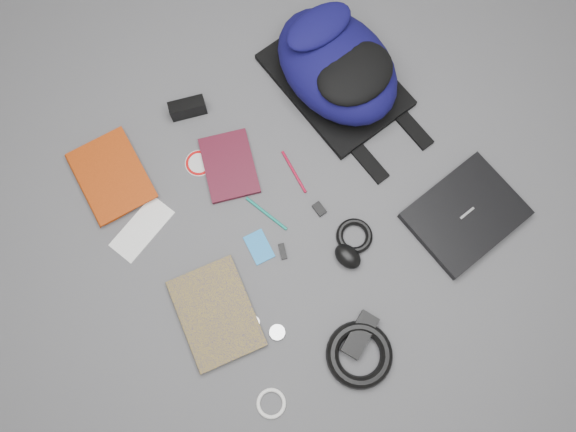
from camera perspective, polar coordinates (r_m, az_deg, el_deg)
ground at (r=1.66m, az=-0.00°, el=-0.18°), size 4.00×4.00×0.00m
backpack at (r=1.75m, az=5.01°, el=14.96°), size 0.33×0.48×0.20m
laptop at (r=1.73m, az=17.58°, el=0.15°), size 0.32×0.25×0.03m
textbook_red at (r=1.78m, az=-20.18°, el=2.37°), size 0.22×0.28×0.03m
comic_book at (r=1.63m, az=-10.65°, el=-11.12°), size 0.26×0.32×0.02m
envelope at (r=1.71m, az=-14.61°, el=-1.26°), size 0.21×0.14×0.00m
dvd_case at (r=1.71m, az=-5.99°, el=5.10°), size 0.22×0.25×0.02m
compact_camera at (r=1.78m, az=-10.15°, el=10.74°), size 0.12×0.08×0.06m
sticker_disc at (r=1.73m, az=-9.03°, el=5.33°), size 0.11×0.11×0.00m
pen_teal at (r=1.66m, az=-2.21°, el=0.25°), size 0.04×0.15×0.01m
pen_red at (r=1.70m, az=0.61°, el=4.51°), size 0.03×0.15×0.01m
id_badge at (r=1.64m, az=-2.96°, el=-3.15°), size 0.08×0.10×0.00m
usb_black at (r=1.63m, az=-0.54°, el=-3.61°), size 0.04×0.05×0.01m
key_fob at (r=1.67m, az=3.20°, el=0.72°), size 0.03×0.04×0.01m
mouse at (r=1.62m, az=6.09°, el=-4.10°), size 0.07×0.09×0.04m
headphone_left at (r=1.60m, az=-1.10°, el=-11.73°), size 0.05×0.05×0.01m
headphone_right at (r=1.61m, az=-3.65°, el=-10.78°), size 0.05×0.05×0.01m
cable_coil at (r=1.65m, az=6.75°, el=-2.03°), size 0.14×0.14×0.02m
power_brick at (r=1.61m, az=7.31°, el=-11.88°), size 0.14×0.10×0.03m
power_cord_coil at (r=1.60m, az=7.26°, el=-13.80°), size 0.20×0.20×0.04m
white_cable_coil at (r=1.60m, az=-1.72°, el=-18.50°), size 0.10×0.10×0.01m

